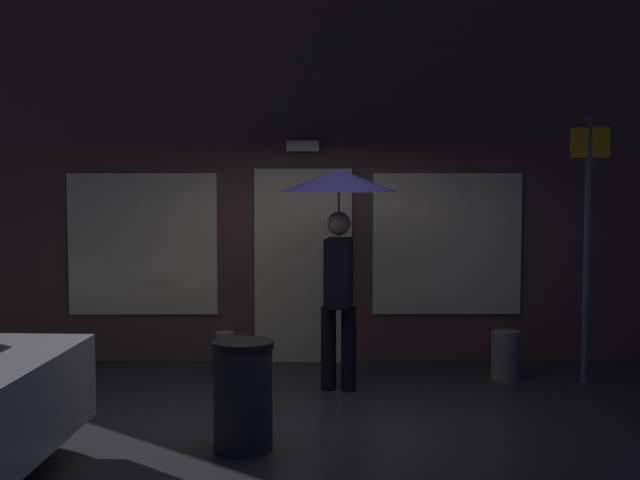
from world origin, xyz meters
name	(u,v)px	position (x,y,z in m)	size (l,w,h in m)	color
ground_plane	(300,414)	(0.00, 0.00, 0.00)	(18.00, 18.00, 0.00)	#2D2D33
building_facade	(303,170)	(0.00, 2.35, 2.19)	(9.15, 0.48, 4.43)	brown
person_with_umbrella	(339,214)	(0.37, 0.86, 1.74)	(1.16, 1.16, 2.17)	black
street_sign_post	(587,235)	(2.90, 1.18, 1.52)	(0.40, 0.07, 2.70)	#595B60
sidewalk_bollard	(225,356)	(-0.80, 1.27, 0.25)	(0.20, 0.20, 0.50)	slate
sidewalk_bollard_2	(505,356)	(2.10, 1.26, 0.26)	(0.29, 0.29, 0.52)	slate
trash_bin	(243,395)	(-0.42, -0.99, 0.42)	(0.47, 0.47, 0.84)	#2D2D33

